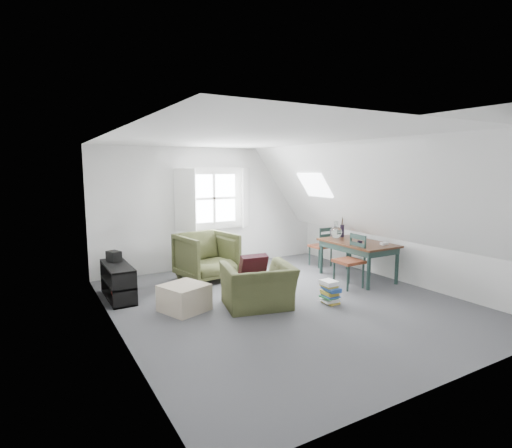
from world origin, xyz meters
TOP-DOWN VIEW (x-y plane):
  - floor at (0.00, 0.00)m, footprint 5.50×5.50m
  - ceiling at (0.00, 0.00)m, footprint 5.50×5.50m
  - wall_back at (0.00, 2.75)m, footprint 5.00×0.00m
  - wall_front at (0.00, -2.75)m, footprint 5.00×0.00m
  - wall_left at (-2.50, 0.00)m, footprint 0.00×5.50m
  - wall_right at (2.50, 0.00)m, footprint 0.00×5.50m
  - slope_left at (-1.55, 0.00)m, footprint 3.19×5.50m
  - slope_right at (1.55, 0.00)m, footprint 3.19×5.50m
  - dormer_window at (0.00, 2.68)m, footprint 1.71×0.35m
  - skylight at (1.55, 1.30)m, footprint 0.35×0.75m
  - armchair_near at (-0.49, 0.03)m, footprint 1.18×1.08m
  - armchair_far at (-0.56, 1.82)m, footprint 1.09×1.11m
  - throw_pillow at (-0.49, 0.18)m, footprint 0.44×0.28m
  - ottoman at (-1.50, 0.44)m, footprint 0.75×0.75m
  - dining_table at (1.93, 0.45)m, footprint 0.85×1.41m
  - demijohn at (1.78, 0.90)m, footprint 0.24×0.24m
  - vase_twigs at (2.03, 1.00)m, footprint 0.08×0.09m
  - cup at (1.68, 0.15)m, footprint 0.10×0.10m
  - paper_box at (2.13, 0.00)m, footprint 0.13×0.09m
  - dining_chair_far at (1.97, 1.56)m, footprint 0.40×0.40m
  - dining_chair_near at (1.43, 0.11)m, footprint 0.44×0.44m
  - media_shelf at (-2.22, 1.48)m, footprint 0.36×1.08m
  - electronics_box at (-2.22, 1.76)m, footprint 0.23×0.27m
  - magazine_stack at (0.56, -0.38)m, footprint 0.27×0.32m

SIDE VIEW (x-z plane):
  - floor at x=0.00m, z-range 0.00..0.00m
  - armchair_near at x=-0.49m, z-range -0.33..0.33m
  - armchair_far at x=-0.56m, z-range -0.44..0.44m
  - magazine_stack at x=0.56m, z-range 0.00..0.36m
  - ottoman at x=-1.50m, z-range 0.00..0.39m
  - media_shelf at x=-2.22m, z-range -0.03..0.53m
  - dining_chair_far at x=1.97m, z-range 0.02..0.87m
  - dining_chair_near at x=1.43m, z-range 0.02..0.95m
  - throw_pillow at x=-0.49m, z-range 0.35..0.79m
  - dining_table at x=1.93m, z-range 0.26..0.97m
  - electronics_box at x=-2.22m, z-range 0.54..0.73m
  - cup at x=1.68m, z-range 0.66..0.75m
  - paper_box at x=2.13m, z-range 0.71..0.75m
  - demijohn at x=1.78m, z-range 0.68..1.01m
  - vase_twigs at x=2.03m, z-range 0.53..1.16m
  - wall_back at x=0.00m, z-range -1.25..3.75m
  - wall_front at x=0.00m, z-range -1.25..3.75m
  - wall_left at x=-2.50m, z-range -1.50..4.00m
  - wall_right at x=2.50m, z-range -1.50..4.00m
  - dormer_window at x=0.00m, z-range 0.80..2.10m
  - skylight at x=1.55m, z-range 1.51..1.98m
  - slope_left at x=-1.55m, z-range -0.47..4.02m
  - slope_right at x=1.55m, z-range -0.47..4.02m
  - ceiling at x=0.00m, z-range 2.50..2.50m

